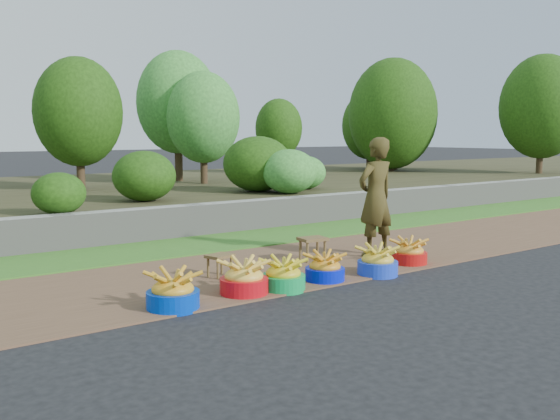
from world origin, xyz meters
TOP-DOWN VIEW (x-y plane):
  - ground_plane at (0.00, 0.00)m, footprint 120.00×120.00m
  - dirt_shoulder at (0.00, 1.25)m, footprint 80.00×2.50m
  - grass_verge at (0.00, 3.25)m, footprint 80.00×1.50m
  - retaining_wall at (0.00, 4.10)m, footprint 80.00×0.35m
  - earth_bank at (0.00, 9.00)m, footprint 80.00×10.00m
  - basin_a at (-2.31, 0.25)m, footprint 0.53×0.53m
  - basin_b at (-1.43, 0.31)m, footprint 0.53×0.53m
  - basin_c at (-0.96, 0.22)m, footprint 0.50×0.50m
  - basin_d at (-0.32, 0.26)m, footprint 0.47×0.47m
  - basin_e at (0.43, 0.13)m, footprint 0.50×0.50m
  - basin_f at (1.23, 0.34)m, footprint 0.48×0.48m
  - stool_left at (-1.23, 1.16)m, footprint 0.36×0.31m
  - stool_right at (0.30, 1.25)m, footprint 0.40×0.32m
  - vendor_woman at (1.23, 0.98)m, footprint 0.62×0.41m

SIDE VIEW (x-z plane):
  - ground_plane at x=0.00m, z-range 0.00..0.00m
  - dirt_shoulder at x=0.00m, z-range 0.00..0.02m
  - grass_verge at x=0.00m, z-range 0.00..0.04m
  - basin_d at x=-0.32m, z-range -0.02..0.33m
  - basin_f at x=1.23m, z-range -0.02..0.34m
  - basin_c at x=-0.96m, z-range -0.02..0.35m
  - basin_e at x=0.43m, z-range -0.02..0.36m
  - basin_a at x=-2.31m, z-range -0.02..0.38m
  - basin_b at x=-1.43m, z-range -0.02..0.38m
  - stool_left at x=-1.23m, z-range 0.10..0.37m
  - earth_bank at x=0.00m, z-range 0.00..0.50m
  - stool_right at x=0.30m, z-range 0.11..0.43m
  - retaining_wall at x=0.00m, z-range 0.00..0.55m
  - vendor_woman at x=1.23m, z-range 0.02..1.70m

